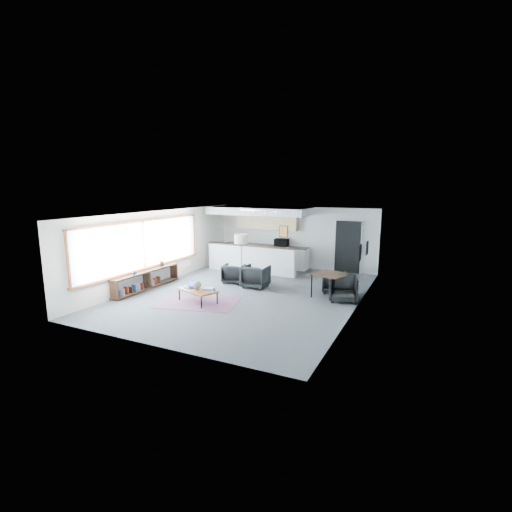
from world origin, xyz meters
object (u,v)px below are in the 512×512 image
at_px(armchair_left, 234,273).
at_px(floor_lamp, 241,241).
at_px(dining_chair_far, 334,283).
at_px(coffee_table, 198,290).
at_px(ceramic_pot, 197,285).
at_px(dining_chair_near, 343,289).
at_px(book_stack, 209,289).
at_px(microwave, 281,242).
at_px(dining_table, 330,276).
at_px(laptop, 190,286).
at_px(armchair_right, 256,275).

bearing_deg(armchair_left, floor_lamp, -135.30).
bearing_deg(dining_chair_far, coffee_table, 27.05).
bearing_deg(ceramic_pot, floor_lamp, 88.75).
xyz_separation_m(floor_lamp, dining_chair_far, (3.39, 0.08, -1.20)).
relative_size(ceramic_pot, dining_chair_near, 0.36).
height_order(book_stack, microwave, microwave).
height_order(coffee_table, armchair_left, armchair_left).
bearing_deg(floor_lamp, dining_chair_far, 1.40).
xyz_separation_m(floor_lamp, dining_table, (3.41, -0.53, -0.82)).
distance_m(laptop, floor_lamp, 2.92).
bearing_deg(book_stack, armchair_left, 102.67).
bearing_deg(microwave, armchair_right, -88.46).
bearing_deg(coffee_table, laptop, -170.50).
xyz_separation_m(armchair_right, microwave, (-0.39, 3.34, 0.70)).
bearing_deg(ceramic_pot, armchair_right, 69.26).
relative_size(coffee_table, book_stack, 3.47).
xyz_separation_m(dining_table, microwave, (-3.00, 3.41, 0.43)).
distance_m(ceramic_pot, floor_lamp, 2.92).
height_order(armchair_left, microwave, microwave).
height_order(armchair_left, dining_chair_near, armchair_left).
relative_size(ceramic_pot, armchair_right, 0.31).
xyz_separation_m(armchair_left, dining_table, (3.59, -0.27, 0.33)).
xyz_separation_m(laptop, dining_chair_far, (3.74, 2.78, -0.15)).
height_order(armchair_right, floor_lamp, floor_lamp).
bearing_deg(book_stack, coffee_table, 179.06).
height_order(dining_table, dining_chair_far, dining_table).
distance_m(laptop, dining_chair_far, 4.66).
xyz_separation_m(armchair_right, floor_lamp, (-0.81, 0.46, 1.10)).
distance_m(dining_chair_near, microwave, 5.05).
height_order(ceramic_pot, dining_chair_near, dining_chair_near).
height_order(coffee_table, dining_chair_near, dining_chair_near).
relative_size(floor_lamp, dining_chair_far, 2.74).
bearing_deg(microwave, dining_chair_far, -48.31).
bearing_deg(ceramic_pot, dining_chair_near, 27.30).
height_order(laptop, microwave, microwave).
xyz_separation_m(coffee_table, microwave, (0.45, 5.63, 0.75)).
bearing_deg(dining_table, microwave, 131.30).
distance_m(armchair_left, dining_chair_near, 4.07).
xyz_separation_m(floor_lamp, microwave, (0.41, 2.88, -0.39)).
xyz_separation_m(laptop, armchair_right, (1.15, 2.23, -0.04)).
xyz_separation_m(dining_table, dining_chair_near, (0.46, -0.19, -0.33)).
bearing_deg(dining_chair_far, ceramic_pot, 26.82).
xyz_separation_m(armchair_right, dining_chair_far, (2.59, 0.55, -0.10)).
relative_size(ceramic_pot, dining_table, 0.23).
relative_size(coffee_table, armchair_left, 1.86).
height_order(dining_chair_near, dining_chair_far, dining_chair_near).
height_order(coffee_table, dining_table, dining_table).
height_order(armchair_left, floor_lamp, floor_lamp).
xyz_separation_m(laptop, dining_chair_near, (4.21, 1.97, -0.10)).
distance_m(book_stack, dining_chair_near, 4.04).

